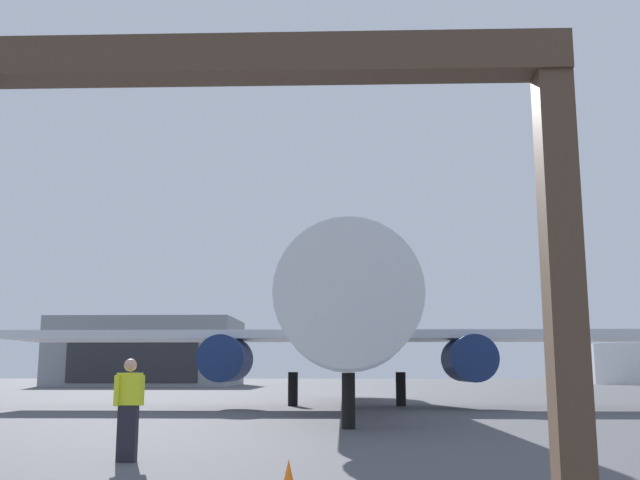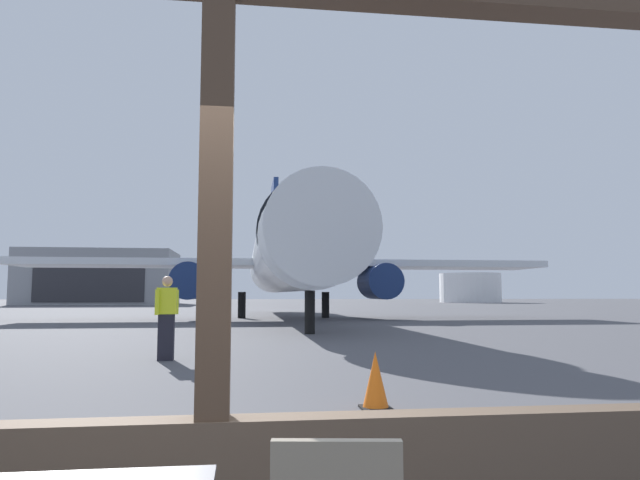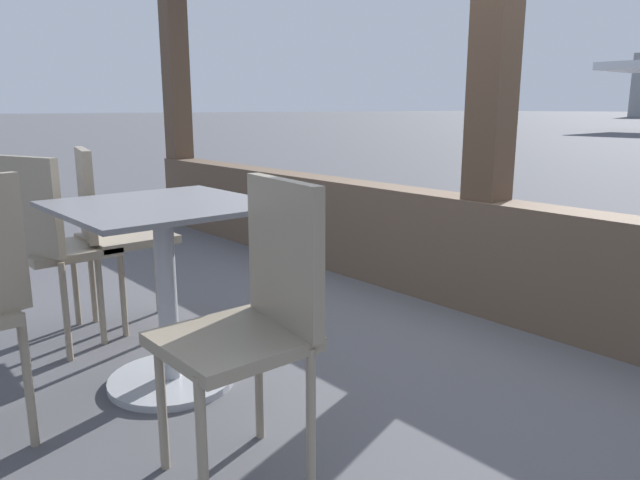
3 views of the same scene
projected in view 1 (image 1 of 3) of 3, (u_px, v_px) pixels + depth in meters
The scene contains 5 objects.
ground_plane at pixel (305, 398), 43.32m from camera, with size 220.00×220.00×0.00m, color #4C4C51.
airplane at pixel (347, 329), 31.81m from camera, with size 28.91×30.77×10.18m.
ground_crew_worker at pixel (129, 408), 12.79m from camera, with size 0.44×0.42×1.74m.
distant_hangar at pixel (149, 352), 80.56m from camera, with size 18.95×13.14×7.10m.
fuel_storage_tank at pixel (633, 364), 87.50m from camera, with size 9.78×9.78×4.69m, color white.
Camera 1 is at (2.29, -4.21, 1.53)m, focal length 41.68 mm.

